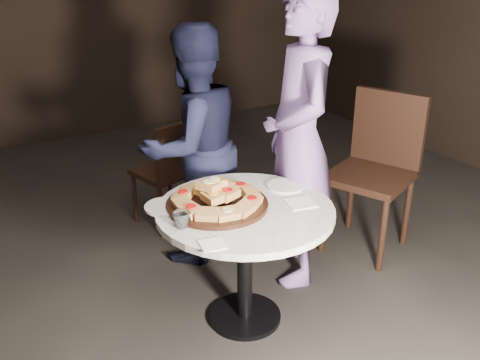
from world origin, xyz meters
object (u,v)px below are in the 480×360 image
object	(u,v)px
serving_board	(217,204)
diner_navy	(192,147)
table	(245,230)
diner_teal	(299,140)
chair_right	(377,161)
chair_far	(171,167)
focaccia_pile	(216,196)
water_glass	(182,220)

from	to	relation	value
serving_board	diner_navy	distance (m)	0.71
table	serving_board	size ratio (longest dim) A/B	2.03
table	diner_teal	size ratio (longest dim) A/B	0.60
table	serving_board	distance (m)	0.19
diner_navy	diner_teal	size ratio (longest dim) A/B	0.86
table	chair_right	size ratio (longest dim) A/B	1.02
table	serving_board	bearing A→B (deg)	143.97
chair_right	diner_teal	xyz separation A→B (m)	(-0.67, -0.04, 0.27)
chair_far	chair_right	distance (m)	1.39
focaccia_pile	chair_right	size ratio (longest dim) A/B	0.45
diner_navy	chair_far	bearing A→B (deg)	-103.38
chair_right	diner_teal	world-z (taller)	diner_teal
table	chair_right	xyz separation A→B (m)	(1.17, 0.29, 0.04)
water_glass	diner_navy	xyz separation A→B (m)	(0.43, 0.79, 0.03)
serving_board	focaccia_pile	xyz separation A→B (m)	(-0.00, 0.00, 0.05)
water_glass	diner_teal	bearing A→B (deg)	18.20
serving_board	water_glass	world-z (taller)	water_glass
water_glass	chair_right	world-z (taller)	chair_right
focaccia_pile	diner_navy	size ratio (longest dim) A/B	0.31
diner_teal	chair_far	bearing A→B (deg)	-136.61
chair_far	chair_right	bearing A→B (deg)	126.75
diner_teal	diner_navy	bearing A→B (deg)	-120.56
chair_far	diner_teal	xyz separation A→B (m)	(0.40, -0.92, 0.40)
water_glass	serving_board	bearing A→B (deg)	24.49
focaccia_pile	diner_navy	world-z (taller)	diner_navy
table	water_glass	bearing A→B (deg)	-175.55
chair_right	focaccia_pile	bearing A→B (deg)	-103.93
diner_teal	serving_board	bearing A→B (deg)	-54.64
diner_teal	water_glass	bearing A→B (deg)	-52.03
serving_board	table	bearing A→B (deg)	-36.03
table	focaccia_pile	world-z (taller)	focaccia_pile
water_glass	diner_navy	distance (m)	0.90
table	focaccia_pile	bearing A→B (deg)	143.36
table	diner_navy	distance (m)	0.79
chair_right	diner_navy	size ratio (longest dim) A/B	0.69
chair_right	diner_navy	distance (m)	1.19
table	diner_navy	xyz separation A→B (m)	(0.08, 0.76, 0.19)
water_glass	chair_far	world-z (taller)	chair_far
water_glass	chair_right	size ratio (longest dim) A/B	0.08
focaccia_pile	serving_board	bearing A→B (deg)	-62.39
chair_far	diner_navy	xyz separation A→B (m)	(-0.02, -0.41, 0.28)
diner_navy	diner_teal	distance (m)	0.67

